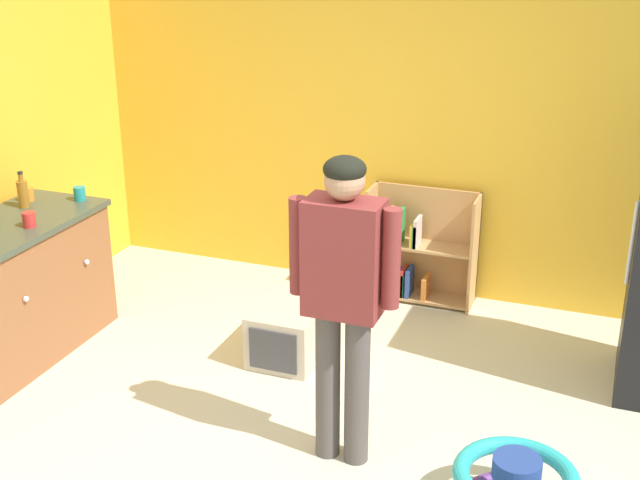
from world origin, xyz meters
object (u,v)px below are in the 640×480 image
(standing_person, at_px, (343,286))
(pet_carrier, at_px, (290,332))
(red_cup, at_px, (29,220))
(bookshelf, at_px, (415,251))
(teal_cup, at_px, (80,194))
(amber_bottle, at_px, (23,193))
(orange_cup, at_px, (28,194))

(standing_person, height_order, pet_carrier, standing_person)
(red_cup, bearing_deg, bookshelf, 40.21)
(pet_carrier, bearing_deg, teal_cup, 179.65)
(bookshelf, xyz_separation_m, standing_person, (0.15, -2.09, 0.62))
(amber_bottle, bearing_deg, standing_person, -14.92)
(bookshelf, distance_m, pet_carrier, 1.31)
(orange_cup, bearing_deg, pet_carrier, 3.80)
(bookshelf, xyz_separation_m, teal_cup, (-2.06, -1.18, 0.57))
(standing_person, distance_m, teal_cup, 2.39)
(pet_carrier, xyz_separation_m, teal_cup, (-1.54, 0.01, 0.77))
(teal_cup, height_order, orange_cup, same)
(standing_person, relative_size, red_cup, 17.50)
(standing_person, height_order, red_cup, standing_person)
(red_cup, relative_size, orange_cup, 1.00)
(pet_carrier, relative_size, teal_cup, 5.81)
(bookshelf, height_order, standing_person, standing_person)
(pet_carrier, distance_m, teal_cup, 1.72)
(bookshelf, distance_m, teal_cup, 2.44)
(amber_bottle, xyz_separation_m, orange_cup, (-0.06, 0.12, -0.05))
(standing_person, relative_size, amber_bottle, 6.76)
(red_cup, bearing_deg, teal_cup, 92.05)
(pet_carrier, height_order, amber_bottle, amber_bottle)
(amber_bottle, height_order, red_cup, amber_bottle)
(bookshelf, height_order, amber_bottle, amber_bottle)
(amber_bottle, relative_size, teal_cup, 2.59)
(pet_carrier, bearing_deg, standing_person, -53.21)
(bookshelf, bearing_deg, orange_cup, -151.20)
(teal_cup, distance_m, orange_cup, 0.35)
(bookshelf, bearing_deg, teal_cup, -150.27)
(red_cup, bearing_deg, orange_cup, 129.49)
(pet_carrier, bearing_deg, orange_cup, -176.20)
(bookshelf, bearing_deg, standing_person, -85.85)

